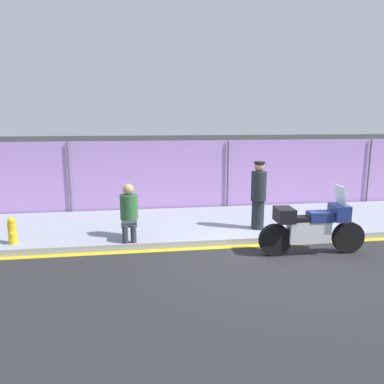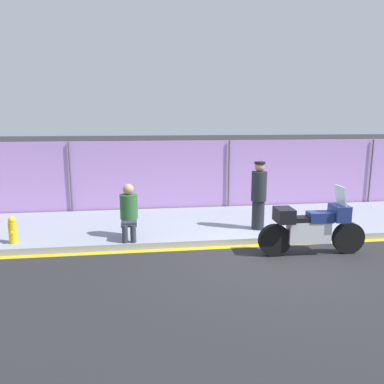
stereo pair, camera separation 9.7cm
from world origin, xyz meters
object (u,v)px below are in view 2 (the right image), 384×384
at_px(motorcycle, 311,227).
at_px(officer_standing, 259,195).
at_px(fire_hydrant, 13,230).
at_px(person_seated_on_curb, 129,209).

xyz_separation_m(motorcycle, officer_standing, (-0.69, 1.55, 0.42)).
distance_m(motorcycle, officer_standing, 1.75).
relative_size(officer_standing, fire_hydrant, 2.79).
relative_size(motorcycle, person_seated_on_curb, 1.84).
distance_m(person_seated_on_curb, fire_hydrant, 2.61).
bearing_deg(fire_hydrant, motorcycle, -10.68).
bearing_deg(officer_standing, motorcycle, -65.91).
bearing_deg(officer_standing, person_seated_on_curb, -174.49).
height_order(person_seated_on_curb, fire_hydrant, person_seated_on_curb).
height_order(motorcycle, officer_standing, officer_standing).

